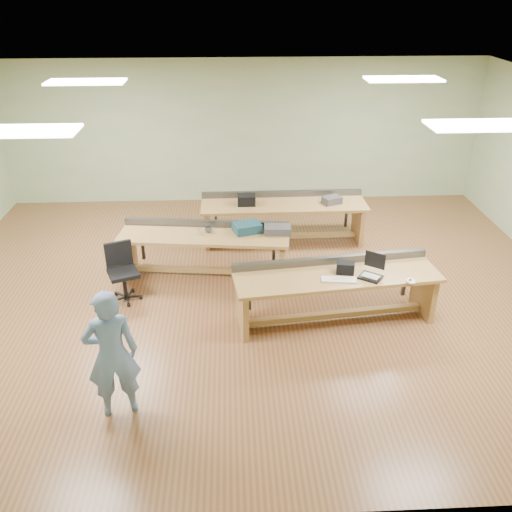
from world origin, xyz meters
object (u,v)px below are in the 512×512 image
laptop_base (370,277)px  camera_bag (345,268)px  parts_bin_grey (277,230)px  parts_bin_teal (247,228)px  workbench_front (336,286)px  mug (208,229)px  workbench_back (283,212)px  drinks_can (199,232)px  task_chair (124,280)px  workbench_mid (205,244)px  person (112,354)px

laptop_base → camera_bag: bearing=-171.1°
camera_bag → parts_bin_grey: camera_bag is taller
camera_bag → parts_bin_teal: size_ratio=0.57×
workbench_front → parts_bin_teal: bearing=122.7°
camera_bag → parts_bin_grey: (-0.83, 1.37, -0.02)m
camera_bag → mug: bearing=153.8°
workbench_back → drinks_can: size_ratio=28.08×
workbench_front → task_chair: 3.20m
workbench_mid → workbench_front: bearing=-30.1°
task_chair → parts_bin_teal: size_ratio=2.13×
laptop_base → parts_bin_teal: parts_bin_teal is taller
workbench_mid → laptop_base: workbench_mid is taller
workbench_mid → camera_bag: camera_bag is taller
parts_bin_teal → mug: size_ratio=3.50×
parts_bin_teal → task_chair: bearing=-159.1°
laptop_base → parts_bin_grey: bearing=162.5°
parts_bin_grey → mug: 1.11m
workbench_back → task_chair: size_ratio=3.35×
parts_bin_grey → mug: (-1.11, 0.08, -0.01)m
task_chair → parts_bin_teal: (1.91, 0.73, 0.49)m
parts_bin_grey → person: bearing=-123.5°
workbench_mid → drinks_can: workbench_mid is taller
camera_bag → parts_bin_teal: camera_bag is taller
laptop_base → parts_bin_teal: bearing=171.3°
workbench_back → person: person is taller
parts_bin_grey → workbench_front: bearing=-62.9°
parts_bin_grey → laptop_base: bearing=-53.1°
workbench_back → parts_bin_grey: size_ratio=7.03×
mug → camera_bag: bearing=-36.8°
workbench_back → parts_bin_grey: 1.33m
drinks_can → workbench_mid: bearing=36.2°
parts_bin_grey → workbench_back: bearing=80.1°
workbench_mid → task_chair: 1.42m
workbench_mid → camera_bag: bearing=-28.1°
task_chair → parts_bin_teal: bearing=-1.0°
workbench_front → drinks_can: workbench_front is taller
workbench_back → camera_bag: camera_bag is taller
task_chair → workbench_back: bearing=14.8°
laptop_base → camera_bag: size_ratio=1.20×
laptop_base → camera_bag: (-0.32, 0.16, 0.07)m
workbench_back → person: (-2.29, -4.41, 0.24)m
mug → drinks_can: size_ratio=1.13×
person → workbench_mid: bearing=-120.7°
workbench_back → person: bearing=-117.9°
workbench_front → parts_bin_grey: 1.57m
mug → workbench_back: bearing=42.2°
workbench_front → drinks_can: size_ratio=27.44×
task_chair → person: bearing=-104.1°
workbench_front → laptop_base: size_ratio=10.10×
task_chair → camera_bag: bearing=-34.3°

